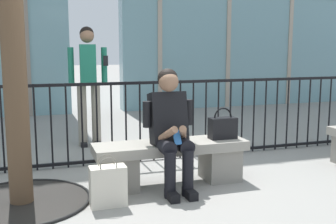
% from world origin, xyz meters
% --- Properties ---
extents(ground_plane, '(60.00, 60.00, 0.00)m').
position_xyz_m(ground_plane, '(0.00, 0.00, 0.00)').
color(ground_plane, gray).
extents(stone_bench, '(1.60, 0.44, 0.45)m').
position_xyz_m(stone_bench, '(0.00, 0.00, 0.27)').
color(stone_bench, gray).
rests_on(stone_bench, ground).
extents(seated_person_with_phone, '(0.52, 0.66, 1.21)m').
position_xyz_m(seated_person_with_phone, '(-0.05, -0.13, 0.65)').
color(seated_person_with_phone, black).
rests_on(seated_person_with_phone, ground).
extents(handbag_on_bench, '(0.29, 0.14, 0.34)m').
position_xyz_m(handbag_on_bench, '(0.58, -0.01, 0.57)').
color(handbag_on_bench, black).
rests_on(handbag_on_bench, stone_bench).
extents(shopping_bag, '(0.32, 0.17, 0.47)m').
position_xyz_m(shopping_bag, '(-0.73, -0.40, 0.19)').
color(shopping_bag, beige).
rests_on(shopping_bag, ground).
extents(bystander_at_railing, '(0.55, 0.40, 1.71)m').
position_xyz_m(bystander_at_railing, '(-0.57, 2.04, 1.00)').
color(bystander_at_railing, gray).
rests_on(bystander_at_railing, ground).
extents(plaza_railing, '(7.64, 0.04, 1.01)m').
position_xyz_m(plaza_railing, '(-0.00, 0.95, 0.51)').
color(plaza_railing, black).
rests_on(plaza_railing, ground).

